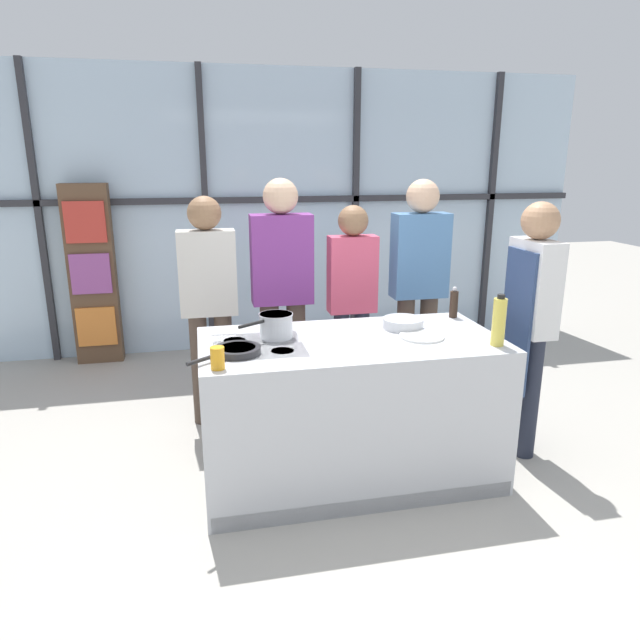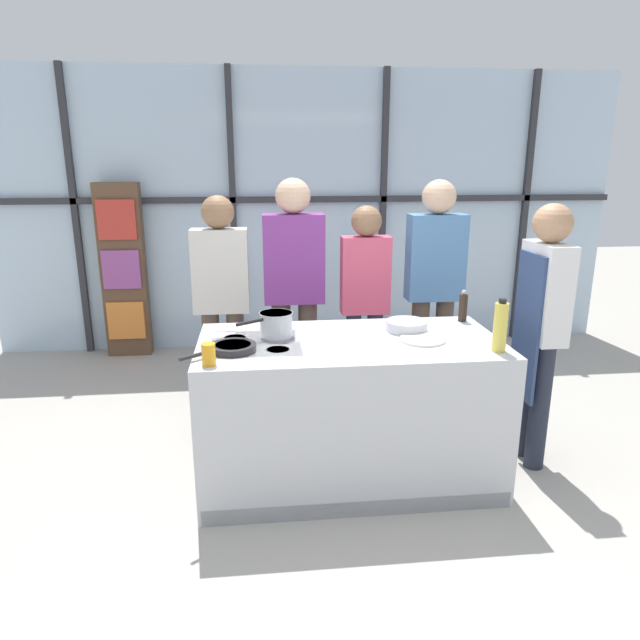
{
  "view_description": "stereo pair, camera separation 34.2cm",
  "coord_description": "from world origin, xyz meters",
  "px_view_note": "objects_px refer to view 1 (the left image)",
  "views": [
    {
      "loc": [
        -0.85,
        -3.12,
        1.94
      ],
      "look_at": [
        -0.17,
        0.1,
        1.0
      ],
      "focal_mm": 32.0,
      "sensor_mm": 36.0,
      "label": 1
    },
    {
      "loc": [
        -0.52,
        -3.18,
        1.94
      ],
      "look_at": [
        -0.17,
        0.1,
        1.0
      ],
      "focal_mm": 32.0,
      "sensor_mm": 36.0,
      "label": 2
    }
  ],
  "objects_px": {
    "chef": "(530,313)",
    "spectator_center_right": "(352,294)",
    "spectator_center_left": "(282,285)",
    "frying_pan": "(236,350)",
    "spectator_far_right": "(419,279)",
    "saucepan": "(276,325)",
    "white_plate": "(422,336)",
    "mixing_bowl": "(403,323)",
    "spectator_far_left": "(209,297)",
    "oil_bottle": "(499,321)",
    "juice_glass_near": "(217,358)",
    "pepper_grinder": "(454,303)"
  },
  "relations": [
    {
      "from": "chef",
      "to": "spectator_center_right",
      "type": "distance_m",
      "value": 1.3
    },
    {
      "from": "spectator_center_left",
      "to": "frying_pan",
      "type": "relative_size",
      "value": 4.48
    },
    {
      "from": "spectator_far_right",
      "to": "saucepan",
      "type": "height_order",
      "value": "spectator_far_right"
    },
    {
      "from": "spectator_center_left",
      "to": "white_plate",
      "type": "xyz_separation_m",
      "value": [
        0.69,
        -1.02,
        -0.13
      ]
    },
    {
      "from": "chef",
      "to": "saucepan",
      "type": "relative_size",
      "value": 5.0
    },
    {
      "from": "spectator_far_right",
      "to": "spectator_center_right",
      "type": "bearing_deg",
      "value": 0.0
    },
    {
      "from": "chef",
      "to": "spectator_center_right",
      "type": "height_order",
      "value": "chef"
    },
    {
      "from": "white_plate",
      "to": "mixing_bowl",
      "type": "height_order",
      "value": "mixing_bowl"
    },
    {
      "from": "spectator_far_right",
      "to": "spectator_far_left",
      "type": "bearing_deg",
      "value": 0.0
    },
    {
      "from": "oil_bottle",
      "to": "juice_glass_near",
      "type": "relative_size",
      "value": 2.57
    },
    {
      "from": "spectator_center_right",
      "to": "oil_bottle",
      "type": "xyz_separation_m",
      "value": [
        0.53,
        -1.25,
        0.1
      ]
    },
    {
      "from": "spectator_center_right",
      "to": "chef",
      "type": "bearing_deg",
      "value": 136.75
    },
    {
      "from": "frying_pan",
      "to": "pepper_grinder",
      "type": "relative_size",
      "value": 1.91
    },
    {
      "from": "spectator_center_left",
      "to": "spectator_center_right",
      "type": "distance_m",
      "value": 0.55
    },
    {
      "from": "chef",
      "to": "spectator_far_left",
      "type": "height_order",
      "value": "spectator_far_left"
    },
    {
      "from": "pepper_grinder",
      "to": "juice_glass_near",
      "type": "relative_size",
      "value": 1.81
    },
    {
      "from": "spectator_center_left",
      "to": "oil_bottle",
      "type": "distance_m",
      "value": 1.64
    },
    {
      "from": "chef",
      "to": "spectator_far_right",
      "type": "xyz_separation_m",
      "value": [
        -0.41,
        0.89,
        0.06
      ]
    },
    {
      "from": "spectator_center_right",
      "to": "spectator_center_left",
      "type": "bearing_deg",
      "value": -0.0
    },
    {
      "from": "chef",
      "to": "pepper_grinder",
      "type": "distance_m",
      "value": 0.49
    },
    {
      "from": "juice_glass_near",
      "to": "spectator_center_left",
      "type": "bearing_deg",
      "value": 68.09
    },
    {
      "from": "saucepan",
      "to": "pepper_grinder",
      "type": "xyz_separation_m",
      "value": [
        1.24,
        0.2,
        0.02
      ]
    },
    {
      "from": "chef",
      "to": "spectator_center_right",
      "type": "relative_size",
      "value": 1.05
    },
    {
      "from": "spectator_far_left",
      "to": "spectator_center_right",
      "type": "height_order",
      "value": "spectator_far_left"
    },
    {
      "from": "spectator_far_left",
      "to": "white_plate",
      "type": "bearing_deg",
      "value": 140.29
    },
    {
      "from": "spectator_far_right",
      "to": "white_plate",
      "type": "height_order",
      "value": "spectator_far_right"
    },
    {
      "from": "spectator_center_right",
      "to": "juice_glass_near",
      "type": "distance_m",
      "value": 1.68
    },
    {
      "from": "saucepan",
      "to": "juice_glass_near",
      "type": "xyz_separation_m",
      "value": [
        -0.36,
        -0.47,
        -0.02
      ]
    },
    {
      "from": "mixing_bowl",
      "to": "oil_bottle",
      "type": "bearing_deg",
      "value": -46.94
    },
    {
      "from": "spectator_center_right",
      "to": "oil_bottle",
      "type": "bearing_deg",
      "value": 112.79
    },
    {
      "from": "spectator_center_left",
      "to": "oil_bottle",
      "type": "bearing_deg",
      "value": 130.32
    },
    {
      "from": "spectator_far_right",
      "to": "mixing_bowl",
      "type": "height_order",
      "value": "spectator_far_right"
    },
    {
      "from": "spectator_center_right",
      "to": "juice_glass_near",
      "type": "xyz_separation_m",
      "value": [
        -1.06,
        -1.31,
        0.02
      ]
    },
    {
      "from": "spectator_center_left",
      "to": "spectator_far_right",
      "type": "distance_m",
      "value": 1.07
    },
    {
      "from": "frying_pan",
      "to": "juice_glass_near",
      "type": "xyz_separation_m",
      "value": [
        -0.11,
        -0.21,
        0.04
      ]
    },
    {
      "from": "saucepan",
      "to": "juice_glass_near",
      "type": "height_order",
      "value": "saucepan"
    },
    {
      "from": "white_plate",
      "to": "spectator_center_right",
      "type": "bearing_deg",
      "value": 98.77
    },
    {
      "from": "white_plate",
      "to": "chef",
      "type": "bearing_deg",
      "value": 9.24
    },
    {
      "from": "pepper_grinder",
      "to": "chef",
      "type": "bearing_deg",
      "value": -31.53
    },
    {
      "from": "spectator_center_left",
      "to": "mixing_bowl",
      "type": "bearing_deg",
      "value": 128.74
    },
    {
      "from": "chef",
      "to": "juice_glass_near",
      "type": "xyz_separation_m",
      "value": [
        -2.01,
        -0.41,
        -0.02
      ]
    },
    {
      "from": "spectator_far_left",
      "to": "pepper_grinder",
      "type": "xyz_separation_m",
      "value": [
        1.61,
        -0.64,
        0.02
      ]
    },
    {
      "from": "spectator_center_left",
      "to": "saucepan",
      "type": "xyz_separation_m",
      "value": [
        -0.16,
        -0.84,
        -0.06
      ]
    },
    {
      "from": "chef",
      "to": "oil_bottle",
      "type": "xyz_separation_m",
      "value": [
        -0.42,
        -0.36,
        0.07
      ]
    },
    {
      "from": "oil_bottle",
      "to": "pepper_grinder",
      "type": "relative_size",
      "value": 1.42
    },
    {
      "from": "oil_bottle",
      "to": "spectator_center_left",
      "type": "bearing_deg",
      "value": 130.32
    },
    {
      "from": "white_plate",
      "to": "oil_bottle",
      "type": "bearing_deg",
      "value": -31.95
    },
    {
      "from": "white_plate",
      "to": "oil_bottle",
      "type": "distance_m",
      "value": 0.45
    },
    {
      "from": "spectator_far_left",
      "to": "white_plate",
      "type": "relative_size",
      "value": 6.3
    },
    {
      "from": "spectator_center_left",
      "to": "spectator_far_right",
      "type": "height_order",
      "value": "spectator_center_left"
    }
  ]
}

